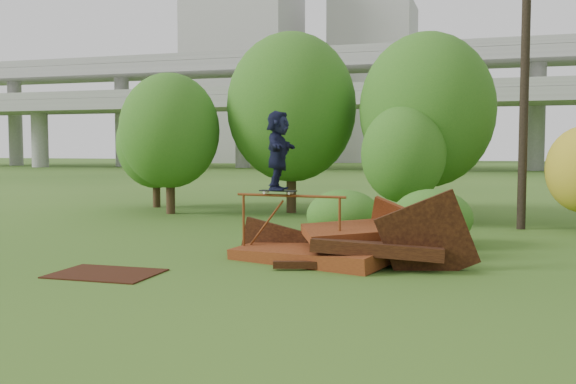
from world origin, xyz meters
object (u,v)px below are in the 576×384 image
(flat_plate, at_px, (106,274))
(skater, at_px, (278,151))
(utility_pole, at_px, (525,82))
(scrap_pile, at_px, (346,247))

(flat_plate, bearing_deg, skater, 44.16)
(skater, height_order, flat_plate, skater)
(skater, xyz_separation_m, utility_pole, (5.84, 7.77, 2.18))
(scrap_pile, distance_m, skater, 2.78)
(scrap_pile, height_order, utility_pole, utility_pole)
(scrap_pile, relative_size, utility_pole, 0.62)
(flat_plate, distance_m, utility_pole, 14.55)
(scrap_pile, xyz_separation_m, skater, (-1.63, -0.11, 2.25))
(scrap_pile, height_order, flat_plate, scrap_pile)
(scrap_pile, xyz_separation_m, utility_pole, (4.22, 7.66, 4.43))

